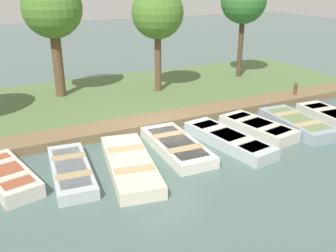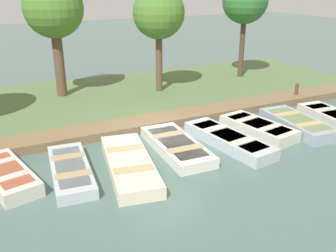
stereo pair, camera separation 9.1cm
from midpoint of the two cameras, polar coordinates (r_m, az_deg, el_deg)
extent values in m
plane|color=#4C6660|center=(12.52, -0.89, -2.05)|extent=(80.00, 80.00, 0.00)
cube|color=#567042|center=(16.87, -8.36, 4.20)|extent=(8.00, 24.00, 0.12)
cube|color=brown|center=(13.58, -3.32, 0.49)|extent=(1.13, 21.53, 0.29)
cube|color=beige|center=(10.74, -23.51, -7.04)|extent=(2.80, 1.55, 0.38)
cube|color=#994C33|center=(10.67, -23.65, -6.21)|extent=(2.28, 1.23, 0.03)
cube|color=beige|center=(10.22, -22.81, -7.12)|extent=(0.46, 0.92, 0.03)
cube|color=beige|center=(11.10, -24.47, -5.10)|extent=(0.46, 0.92, 0.03)
cube|color=#B2BCC1|center=(10.56, -14.80, -6.61)|extent=(3.07, 1.28, 0.31)
cube|color=teal|center=(10.49, -14.87, -5.93)|extent=(2.51, 1.01, 0.02)
cube|color=tan|center=(9.98, -14.48, -7.21)|extent=(0.39, 0.93, 0.03)
cube|color=tan|center=(10.99, -15.25, -4.53)|extent=(0.39, 0.93, 0.03)
cube|color=beige|center=(10.55, -6.07, -5.83)|extent=(3.70, 1.79, 0.35)
cube|color=teal|center=(10.48, -6.10, -5.05)|extent=(3.03, 1.42, 0.03)
cube|color=tan|center=(9.88, -5.37, -6.59)|extent=(0.54, 1.12, 0.03)
cube|color=tan|center=(11.07, -6.76, -3.43)|extent=(0.54, 1.12, 0.03)
cube|color=silver|center=(11.64, 1.07, -3.07)|extent=(3.19, 1.33, 0.32)
cube|color=teal|center=(11.58, 1.08, -2.40)|extent=(2.62, 1.04, 0.03)
cube|color=tan|center=(11.09, 2.41, -3.42)|extent=(0.36, 1.12, 0.03)
cube|color=tan|center=(12.07, -0.14, -1.25)|extent=(0.36, 1.12, 0.03)
cube|color=#B2BCC1|center=(12.18, 8.96, -2.09)|extent=(3.49, 1.47, 0.37)
cube|color=beige|center=(12.11, 9.00, -1.35)|extent=(2.86, 1.16, 0.03)
cube|color=beige|center=(11.69, 11.17, -2.22)|extent=(0.46, 0.96, 0.03)
cube|color=beige|center=(12.53, 7.00, -0.31)|extent=(0.46, 0.96, 0.03)
cube|color=beige|center=(13.32, 13.32, -0.29)|extent=(2.85, 1.56, 0.39)
cube|color=#4C709E|center=(13.26, 13.38, 0.42)|extent=(2.33, 1.23, 0.03)
cube|color=beige|center=(12.95, 15.10, -0.12)|extent=(0.44, 1.06, 0.03)
cube|color=beige|center=(13.56, 11.77, 1.16)|extent=(0.44, 1.06, 0.03)
cube|color=#8C9EA8|center=(14.10, 18.90, 0.35)|extent=(3.06, 1.44, 0.39)
cube|color=#6B7F51|center=(14.04, 18.98, 1.04)|extent=(2.51, 1.13, 0.03)
cube|color=tan|center=(13.64, 20.52, 0.38)|extent=(0.38, 1.14, 0.03)
cube|color=tan|center=(14.43, 17.55, 1.88)|extent=(0.38, 1.14, 0.03)
cube|color=beige|center=(15.68, 22.70, 2.44)|extent=(0.40, 1.03, 0.03)
cylinder|color=brown|center=(17.36, 18.63, 4.81)|extent=(0.16, 0.16, 0.72)
sphere|color=brown|center=(17.27, 18.78, 6.04)|extent=(0.14, 0.14, 0.14)
cylinder|color=brown|center=(17.23, -16.57, 9.22)|extent=(0.44, 0.44, 3.21)
sphere|color=#4C7A2D|center=(16.93, -17.42, 16.80)|extent=(2.49, 2.49, 2.49)
cylinder|color=brown|center=(17.39, -1.68, 9.85)|extent=(0.30, 0.30, 3.01)
sphere|color=#4C7A2D|center=(17.09, -1.76, 16.88)|extent=(2.29, 2.29, 2.29)
cylinder|color=#4C3828|center=(20.45, 10.85, 11.75)|extent=(0.26, 0.26, 3.38)
sphere|color=#337033|center=(20.20, 11.32, 18.25)|extent=(2.30, 2.30, 2.30)
camera|label=1|loc=(0.05, -90.22, -0.09)|focal=40.00mm
camera|label=2|loc=(0.05, 89.78, 0.09)|focal=40.00mm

